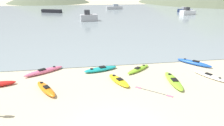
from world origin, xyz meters
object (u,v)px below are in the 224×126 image
object	(u,v)px
moored_boat_2	(114,7)
loose_paddle	(153,92)
kayak_on_sand_3	(46,89)
kayak_on_sand_2	(194,63)
moored_boat_4	(185,10)
kayak_on_sand_1	(210,76)
moored_boat_0	(52,11)
kayak_on_sand_8	(174,81)
kayak_on_sand_0	(138,69)
moored_boat_1	(188,12)
kayak_on_sand_5	(101,69)
kayak_on_sand_7	(119,80)
moored_boat_3	(89,17)
kayak_on_sand_6	(44,71)

from	to	relation	value
moored_boat_2	loose_paddle	size ratio (longest dim) A/B	2.38
kayak_on_sand_3	moored_boat_2	xyz separation A→B (m)	(14.53, 55.81, 0.43)
kayak_on_sand_2	moored_boat_2	world-z (taller)	moored_boat_2
kayak_on_sand_3	moored_boat_4	distance (m)	54.47
kayak_on_sand_1	moored_boat_0	world-z (taller)	moored_boat_0
kayak_on_sand_8	loose_paddle	distance (m)	2.39
kayak_on_sand_0	moored_boat_1	size ratio (longest dim) A/B	0.67
kayak_on_sand_3	kayak_on_sand_5	world-z (taller)	kayak_on_sand_3
moored_boat_1	loose_paddle	xyz separation A→B (m)	(-23.12, -39.85, -0.71)
kayak_on_sand_5	kayak_on_sand_8	xyz separation A→B (m)	(5.18, -3.32, -0.01)
kayak_on_sand_5	kayak_on_sand_7	size ratio (longest dim) A/B	1.12
kayak_on_sand_5	moored_boat_0	distance (m)	46.49
kayak_on_sand_5	kayak_on_sand_0	bearing A→B (deg)	-8.87
kayak_on_sand_7	moored_boat_0	distance (m)	49.23
moored_boat_3	loose_paddle	distance (m)	33.46
kayak_on_sand_5	moored_boat_3	world-z (taller)	moored_boat_3
kayak_on_sand_5	moored_boat_2	world-z (taller)	moored_boat_2
moored_boat_1	moored_boat_3	distance (m)	26.35
kayak_on_sand_8	moored_boat_4	distance (m)	49.53
kayak_on_sand_2	kayak_on_sand_7	size ratio (longest dim) A/B	1.08
kayak_on_sand_1	kayak_on_sand_2	xyz separation A→B (m)	(0.33, 3.10, 0.05)
moored_boat_2	kayak_on_sand_8	bearing A→B (deg)	-95.26
kayak_on_sand_1	kayak_on_sand_3	size ratio (longest dim) A/B	1.00
moored_boat_2	loose_paddle	world-z (taller)	moored_boat_2
kayak_on_sand_1	kayak_on_sand_8	distance (m)	3.29
kayak_on_sand_2	moored_boat_3	distance (m)	29.72
kayak_on_sand_3	moored_boat_3	distance (m)	32.41
kayak_on_sand_6	moored_boat_3	bearing A→B (deg)	79.08
moored_boat_4	loose_paddle	world-z (taller)	moored_boat_4
moored_boat_0	moored_boat_1	xyz separation A→B (m)	(34.66, -10.45, 0.22)
kayak_on_sand_6	moored_boat_0	bearing A→B (deg)	94.54
kayak_on_sand_1	moored_boat_2	bearing A→B (deg)	88.07
kayak_on_sand_3	kayak_on_sand_0	bearing A→B (deg)	20.28
moored_boat_4	loose_paddle	size ratio (longest dim) A/B	1.91
kayak_on_sand_8	moored_boat_2	distance (m)	56.12
kayak_on_sand_2	moored_boat_4	bearing A→B (deg)	64.32
kayak_on_sand_3	moored_boat_1	distance (m)	49.12
kayak_on_sand_5	kayak_on_sand_8	distance (m)	6.15
kayak_on_sand_0	kayak_on_sand_7	world-z (taller)	kayak_on_sand_7
moored_boat_1	moored_boat_3	bearing A→B (deg)	-165.74
kayak_on_sand_5	kayak_on_sand_8	bearing A→B (deg)	-32.71
kayak_on_sand_5	loose_paddle	size ratio (longest dim) A/B	1.44
kayak_on_sand_6	loose_paddle	size ratio (longest dim) A/B	1.50
kayak_on_sand_1	loose_paddle	distance (m)	5.55
kayak_on_sand_0	moored_boat_2	size ratio (longest dim) A/B	0.52
loose_paddle	kayak_on_sand_0	bearing A→B (deg)	88.99
kayak_on_sand_5	moored_boat_4	size ratio (longest dim) A/B	0.75
kayak_on_sand_7	moored_boat_2	distance (m)	55.92
kayak_on_sand_2	moored_boat_4	world-z (taller)	moored_boat_4
moored_boat_1	moored_boat_2	distance (m)	23.52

